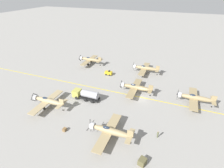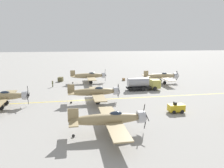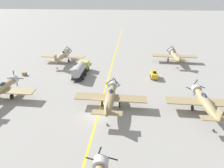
{
  "view_description": "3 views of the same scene",
  "coord_description": "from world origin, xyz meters",
  "px_view_note": "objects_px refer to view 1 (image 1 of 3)",
  "views": [
    {
      "loc": [
        -43.27,
        -7.61,
        28.92
      ],
      "look_at": [
        -0.65,
        9.0,
        3.03
      ],
      "focal_mm": 28.0,
      "sensor_mm": 36.0,
      "label": 1
    },
    {
      "loc": [
        42.24,
        -2.09,
        11.64
      ],
      "look_at": [
        -0.64,
        6.01,
        2.95
      ],
      "focal_mm": 35.0,
      "sensor_mm": 36.0,
      "label": 2
    },
    {
      "loc": [
        4.5,
        -22.09,
        17.2
      ],
      "look_at": [
        1.79,
        4.64,
        3.23
      ],
      "focal_mm": 28.0,
      "sensor_mm": 36.0,
      "label": 3
    }
  ],
  "objects_px": {
    "ground_crew_walking": "(158,134)",
    "airplane_mid_left": "(110,131)",
    "airplane_mid_right": "(145,68)",
    "airplane_mid_center": "(136,87)",
    "supply_crate_by_tanker": "(65,130)",
    "airplane_near_center": "(195,98)",
    "airplane_far_right": "(90,60)",
    "tow_tractor": "(109,73)",
    "supply_crate_mid_lane": "(142,162)",
    "airplane_far_left": "(48,101)",
    "fuel_tanker": "(86,95)"
  },
  "relations": [
    {
      "from": "tow_tractor",
      "to": "supply_crate_mid_lane",
      "type": "height_order",
      "value": "tow_tractor"
    },
    {
      "from": "airplane_far_right",
      "to": "airplane_far_left",
      "type": "height_order",
      "value": "same"
    },
    {
      "from": "airplane_mid_right",
      "to": "tow_tractor",
      "type": "xyz_separation_m",
      "value": [
        -6.39,
        12.24,
        -1.22
      ]
    },
    {
      "from": "airplane_far_left",
      "to": "ground_crew_walking",
      "type": "distance_m",
      "value": 29.29
    },
    {
      "from": "airplane_far_right",
      "to": "supply_crate_mid_lane",
      "type": "height_order",
      "value": "airplane_far_right"
    },
    {
      "from": "airplane_near_center",
      "to": "fuel_tanker",
      "type": "distance_m",
      "value": 30.5
    },
    {
      "from": "airplane_mid_right",
      "to": "fuel_tanker",
      "type": "relative_size",
      "value": 1.5
    },
    {
      "from": "supply_crate_by_tanker",
      "to": "airplane_mid_left",
      "type": "bearing_deg",
      "value": -80.23
    },
    {
      "from": "airplane_near_center",
      "to": "fuel_tanker",
      "type": "bearing_deg",
      "value": 120.78
    },
    {
      "from": "ground_crew_walking",
      "to": "airplane_far_left",
      "type": "bearing_deg",
      "value": 89.25
    },
    {
      "from": "airplane_mid_center",
      "to": "airplane_far_right",
      "type": "bearing_deg",
      "value": 71.97
    },
    {
      "from": "ground_crew_walking",
      "to": "supply_crate_mid_lane",
      "type": "distance_m",
      "value": 7.81
    },
    {
      "from": "airplane_mid_right",
      "to": "airplane_far_right",
      "type": "bearing_deg",
      "value": 77.35
    },
    {
      "from": "airplane_near_center",
      "to": "ground_crew_walking",
      "type": "bearing_deg",
      "value": 169.15
    },
    {
      "from": "airplane_mid_right",
      "to": "airplane_mid_center",
      "type": "bearing_deg",
      "value": 168.72
    },
    {
      "from": "airplane_mid_right",
      "to": "airplane_near_center",
      "type": "bearing_deg",
      "value": -142.93
    },
    {
      "from": "airplane_mid_center",
      "to": "airplane_mid_right",
      "type": "xyz_separation_m",
      "value": [
        15.0,
        0.2,
        0.0
      ]
    },
    {
      "from": "ground_crew_walking",
      "to": "supply_crate_mid_lane",
      "type": "relative_size",
      "value": 1.14
    },
    {
      "from": "airplane_far_right",
      "to": "airplane_mid_left",
      "type": "bearing_deg",
      "value": -134.21
    },
    {
      "from": "supply_crate_by_tanker",
      "to": "airplane_near_center",
      "type": "bearing_deg",
      "value": -51.45
    },
    {
      "from": "airplane_near_center",
      "to": "supply_crate_by_tanker",
      "type": "height_order",
      "value": "airplane_near_center"
    },
    {
      "from": "airplane_mid_center",
      "to": "airplane_near_center",
      "type": "bearing_deg",
      "value": -73.66
    },
    {
      "from": "airplane_mid_right",
      "to": "supply_crate_by_tanker",
      "type": "height_order",
      "value": "airplane_mid_right"
    },
    {
      "from": "airplane_far_left",
      "to": "fuel_tanker",
      "type": "height_order",
      "value": "airplane_far_left"
    },
    {
      "from": "airplane_near_center",
      "to": "tow_tractor",
      "type": "relative_size",
      "value": 4.62
    },
    {
      "from": "airplane_mid_left",
      "to": "ground_crew_walking",
      "type": "xyz_separation_m",
      "value": [
        3.89,
        -9.66,
        -1.08
      ]
    },
    {
      "from": "airplane_far_right",
      "to": "tow_tractor",
      "type": "relative_size",
      "value": 4.62
    },
    {
      "from": "airplane_far_right",
      "to": "airplane_far_left",
      "type": "relative_size",
      "value": 1.0
    },
    {
      "from": "ground_crew_walking",
      "to": "tow_tractor",
      "type": "bearing_deg",
      "value": 41.35
    },
    {
      "from": "airplane_far_right",
      "to": "supply_crate_by_tanker",
      "type": "xyz_separation_m",
      "value": [
        -36.79,
        -12.61,
        -1.66
      ]
    },
    {
      "from": "airplane_mid_right",
      "to": "supply_crate_mid_lane",
      "type": "xyz_separation_m",
      "value": [
        -38.51,
        -7.67,
        -1.39
      ]
    },
    {
      "from": "airplane_far_right",
      "to": "tow_tractor",
      "type": "bearing_deg",
      "value": -108.4
    },
    {
      "from": "airplane_mid_left",
      "to": "supply_crate_by_tanker",
      "type": "relative_size",
      "value": 14.23
    },
    {
      "from": "airplane_mid_left",
      "to": "tow_tractor",
      "type": "relative_size",
      "value": 4.62
    },
    {
      "from": "airplane_far_right",
      "to": "ground_crew_walking",
      "type": "distance_m",
      "value": 45.1
    },
    {
      "from": "airplane_far_right",
      "to": "ground_crew_walking",
      "type": "xyz_separation_m",
      "value": [
        -31.12,
        -32.62,
        -1.08
      ]
    },
    {
      "from": "airplane_mid_right",
      "to": "supply_crate_by_tanker",
      "type": "bearing_deg",
      "value": 151.64
    },
    {
      "from": "airplane_far_left",
      "to": "supply_crate_mid_lane",
      "type": "bearing_deg",
      "value": -105.94
    },
    {
      "from": "airplane_near_center",
      "to": "airplane_mid_center",
      "type": "distance_m",
      "value": 16.66
    },
    {
      "from": "airplane_far_right",
      "to": "airplane_mid_left",
      "type": "height_order",
      "value": "airplane_mid_left"
    },
    {
      "from": "ground_crew_walking",
      "to": "airplane_mid_left",
      "type": "bearing_deg",
      "value": 111.92
    },
    {
      "from": "airplane_far_left",
      "to": "airplane_mid_right",
      "type": "xyz_separation_m",
      "value": [
        30.5,
        -19.95,
        0.0
      ]
    },
    {
      "from": "airplane_far_right",
      "to": "tow_tractor",
      "type": "distance_m",
      "value": 12.96
    },
    {
      "from": "airplane_far_left",
      "to": "airplane_near_center",
      "type": "relative_size",
      "value": 1.0
    },
    {
      "from": "airplane_far_right",
      "to": "fuel_tanker",
      "type": "distance_m",
      "value": 26.07
    },
    {
      "from": "airplane_far_left",
      "to": "airplane_far_right",
      "type": "bearing_deg",
      "value": 6.46
    },
    {
      "from": "airplane_mid_center",
      "to": "airplane_mid_right",
      "type": "relative_size",
      "value": 1.0
    },
    {
      "from": "fuel_tanker",
      "to": "ground_crew_walking",
      "type": "height_order",
      "value": "fuel_tanker"
    },
    {
      "from": "fuel_tanker",
      "to": "ground_crew_walking",
      "type": "xyz_separation_m",
      "value": [
        -7.48,
        -21.66,
        -0.58
      ]
    },
    {
      "from": "supply_crate_by_tanker",
      "to": "supply_crate_mid_lane",
      "type": "height_order",
      "value": "supply_crate_mid_lane"
    }
  ]
}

